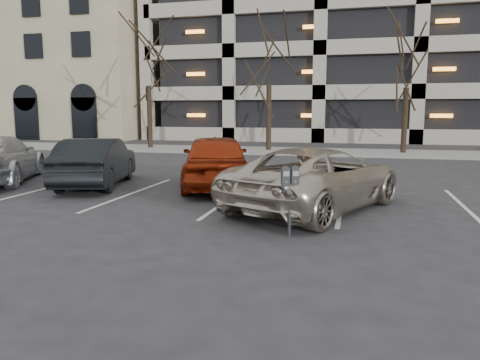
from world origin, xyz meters
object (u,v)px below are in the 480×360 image
tree_c (409,46)px  parking_meter (290,184)px  tree_a (148,46)px  suv_silver (317,178)px  car_red (215,161)px  tree_b (269,42)px  car_dark (96,162)px

tree_c → parking_meter: size_ratio=6.01×
parking_meter → tree_a: bearing=98.4°
tree_a → suv_silver: bearing=-53.2°
parking_meter → car_red: car_red is taller
tree_b → parking_meter: (3.59, -17.05, -4.86)m
car_dark → tree_c: bearing=-143.8°
parking_meter → car_dark: (-6.42, 4.31, -0.24)m
tree_c → parking_meter: 17.96m
parking_meter → suv_silver: size_ratio=0.22×
suv_silver → tree_c: bearing=-78.2°
tree_a → tree_b: size_ratio=1.01×
tree_a → car_dark: tree_a is taller
tree_c → tree_a: bearing=180.0°
tree_a → tree_c: tree_a is taller
suv_silver → car_dark: 6.91m
tree_b → suv_silver: 15.87m
tree_c → parking_meter: bearing=-101.3°
suv_silver → car_dark: car_dark is taller
tree_b → parking_meter: 18.09m
tree_c → car_red: bearing=-117.1°
parking_meter → car_dark: car_dark is taller
parking_meter → suv_silver: 2.56m
tree_b → car_red: tree_b is taller
tree_a → parking_meter: bearing=-58.2°
parking_meter → suv_silver: bearing=60.8°
tree_a → car_dark: size_ratio=1.86×
tree_b → car_red: bearing=-86.6°
tree_b → tree_c: size_ratio=1.07×
car_dark → tree_b: bearing=-118.6°
tree_b → car_red: 13.24m
tree_b → car_dark: 14.02m
suv_silver → tree_a: bearing=-29.2°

